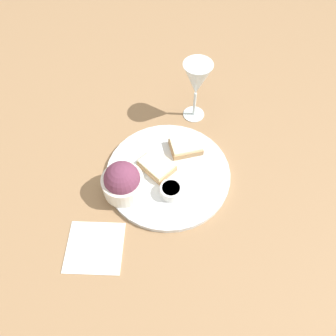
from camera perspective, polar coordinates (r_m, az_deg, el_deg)
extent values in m
plane|color=#93704C|center=(0.86, 0.00, -1.25)|extent=(4.00, 4.00, 0.00)
cylinder|color=silver|center=(0.85, 0.00, -1.00)|extent=(0.32, 0.32, 0.01)
cylinder|color=silver|center=(0.80, -7.79, -2.88)|extent=(0.10, 0.10, 0.05)
sphere|color=#6B334C|center=(0.78, -8.00, -1.90)|extent=(0.09, 0.09, 0.09)
cylinder|color=white|center=(0.80, 0.52, -3.95)|extent=(0.05, 0.05, 0.03)
cylinder|color=beige|center=(0.79, 0.52, -3.60)|extent=(0.04, 0.04, 0.01)
cube|color=tan|center=(0.85, -1.89, 0.44)|extent=(0.10, 0.09, 0.02)
cube|color=beige|center=(0.83, -1.91, 0.94)|extent=(0.10, 0.08, 0.01)
cube|color=tan|center=(0.88, 3.10, 3.70)|extent=(0.10, 0.10, 0.02)
cube|color=beige|center=(0.87, 3.14, 4.21)|extent=(0.10, 0.09, 0.01)
cylinder|color=silver|center=(0.99, 4.48, 9.38)|extent=(0.06, 0.06, 0.01)
cylinder|color=silver|center=(0.96, 4.65, 11.11)|extent=(0.01, 0.01, 0.08)
cone|color=silver|center=(0.90, 5.05, 15.11)|extent=(0.08, 0.08, 0.10)
cube|color=white|center=(0.79, -12.66, -13.29)|extent=(0.17, 0.16, 0.01)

